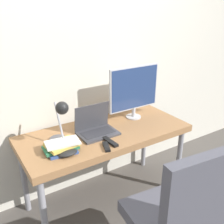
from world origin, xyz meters
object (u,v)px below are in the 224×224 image
laptop (96,128)px  office_chair (179,215)px  desk_lamp (61,117)px  game_controller (68,153)px  book_stack (62,146)px  monitor (134,90)px

laptop → office_chair: size_ratio=0.30×
desk_lamp → office_chair: bearing=-67.7°
desk_lamp → game_controller: desk_lamp is taller
office_chair → book_stack: (-0.40, 0.83, 0.20)m
monitor → book_stack: 0.89m
laptop → book_stack: laptop is taller
office_chair → book_stack: office_chair is taller
office_chair → book_stack: size_ratio=3.83×
game_controller → office_chair: bearing=-62.1°
laptop → office_chair: 0.97m
desk_lamp → book_stack: desk_lamp is taller
laptop → office_chair: (0.05, -0.95, -0.21)m
desk_lamp → office_chair: 1.05m
book_stack → monitor: bearing=14.4°
monitor → office_chair: bearing=-112.2°
desk_lamp → laptop: bearing=8.8°
book_stack → game_controller: book_stack is taller
book_stack → desk_lamp: bearing=61.0°
office_chair → laptop: bearing=92.7°
desk_lamp → office_chair: desk_lamp is taller
game_controller → monitor: bearing=19.9°
desk_lamp → book_stack: (-0.04, -0.07, -0.21)m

